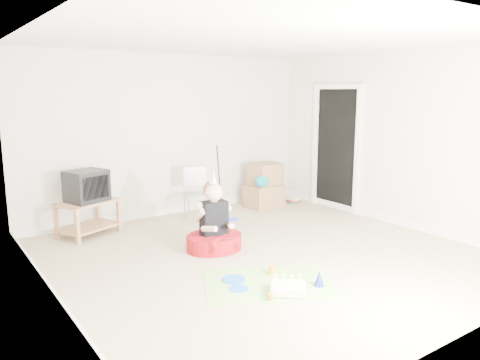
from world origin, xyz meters
TOP-DOWN VIEW (x-y plane):
  - ground at (0.00, 0.00)m, footprint 5.00×5.00m
  - doorway_recess at (2.48, 1.20)m, footprint 0.02×0.90m
  - tv_stand at (-1.54, 2.07)m, footprint 0.92×0.76m
  - crt_tv at (-1.54, 2.07)m, footprint 0.62×0.56m
  - folding_chair at (0.11, 1.86)m, footprint 0.48×0.47m
  - cardboard_boxes at (1.52, 1.96)m, footprint 0.65×0.51m
  - floor_mop at (0.51, 1.57)m, footprint 0.31×0.38m
  - book_pile at (2.12, 1.93)m, footprint 0.23×0.28m
  - seated_woman at (-0.42, 0.53)m, footprint 0.78×0.78m
  - party_mat at (-0.52, -0.72)m, footprint 1.62×1.46m
  - birthday_cake at (-0.51, -1.04)m, footprint 0.44×0.43m
  - blue_plate_near at (-0.77, -0.45)m, footprint 0.35×0.35m
  - blue_plate_far at (-0.86, -0.67)m, footprint 0.27×0.27m
  - orange_cup_near at (-0.33, -0.55)m, footprint 0.08×0.08m
  - orange_cup_far at (-0.76, -1.07)m, footprint 0.08×0.08m
  - blue_party_hat at (-0.13, -1.09)m, footprint 0.13×0.13m

SIDE VIEW (x-z plane):
  - ground at x=0.00m, z-range 0.00..0.00m
  - party_mat at x=-0.52m, z-range 0.00..0.01m
  - blue_plate_far at x=-0.86m, z-range 0.01..0.02m
  - blue_plate_near at x=-0.77m, z-range 0.01..0.02m
  - orange_cup_far at x=-0.76m, z-range 0.01..0.08m
  - book_pile at x=2.12m, z-range 0.00..0.09m
  - birthday_cake at x=-0.51m, z-range -0.03..0.13m
  - orange_cup_near at x=-0.33m, z-range 0.01..0.09m
  - blue_party_hat at x=-0.13m, z-range 0.01..0.17m
  - seated_woman at x=-0.42m, z-range -0.30..0.75m
  - floor_mop at x=0.51m, z-range -0.32..0.85m
  - tv_stand at x=-1.54m, z-range 0.04..0.54m
  - cardboard_boxes at x=1.52m, z-range -0.02..0.76m
  - folding_chair at x=0.11m, z-range -0.01..0.85m
  - crt_tv at x=-1.54m, z-range 0.49..0.93m
  - doorway_recess at x=2.48m, z-range 0.00..2.05m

